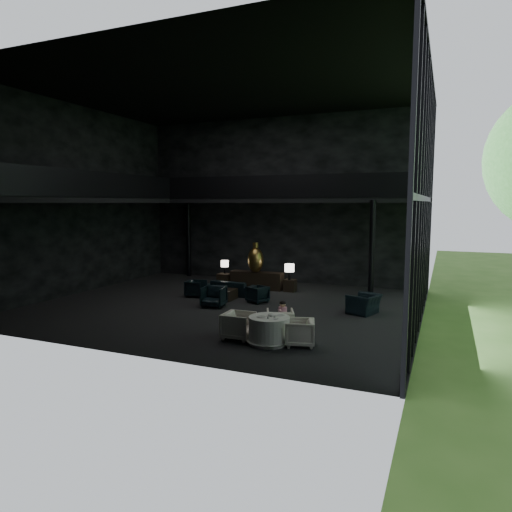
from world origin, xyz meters
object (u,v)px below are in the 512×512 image
at_px(console, 257,280).
at_px(side_table_right, 290,285).
at_px(side_table_left, 224,280).
at_px(coffee_table, 223,294).
at_px(window_armchair, 364,301).
at_px(dining_chair_west, 239,323).
at_px(lounge_armchair_east, 257,294).
at_px(bronze_urn, 256,260).
at_px(lounge_armchair_west, 196,288).
at_px(dining_table, 269,332).
at_px(child, 283,310).
at_px(dining_chair_north, 280,320).
at_px(dining_chair_east, 300,331).
at_px(table_lamp_left, 225,264).
at_px(table_lamp_right, 289,269).
at_px(lounge_armchair_south, 214,295).
at_px(sofa, 232,285).

relative_size(console, side_table_right, 4.61).
distance_m(side_table_left, coffee_table, 2.83).
bearing_deg(window_armchair, side_table_left, -93.45).
height_order(console, dining_chair_west, dining_chair_west).
bearing_deg(lounge_armchair_east, dining_chair_west, 38.63).
distance_m(bronze_urn, lounge_armchair_west, 3.11).
distance_m(dining_table, child, 1.06).
distance_m(lounge_armchair_west, dining_chair_north, 6.33).
xyz_separation_m(console, side_table_right, (1.60, -0.01, -0.12)).
distance_m(lounge_armchair_west, dining_chair_east, 7.52).
relative_size(table_lamp_left, table_lamp_right, 0.86).
relative_size(table_lamp_left, coffee_table, 0.66).
distance_m(side_table_right, window_armchair, 4.67).
relative_size(bronze_urn, table_lamp_left, 2.21).
relative_size(table_lamp_left, lounge_armchair_east, 0.91).
height_order(table_lamp_right, lounge_armchair_west, table_lamp_right).
bearing_deg(table_lamp_left, child, -51.27).
bearing_deg(lounge_armchair_south, lounge_armchair_east, 39.56).
relative_size(dining_table, dining_chair_north, 1.54).
bearing_deg(side_table_right, dining_table, -76.05).
height_order(console, coffee_table, console).
relative_size(coffee_table, dining_chair_east, 1.12).
bearing_deg(console, dining_table, -65.01).
xyz_separation_m(window_armchair, coffee_table, (-5.66, 0.25, -0.25)).
distance_m(bronze_urn, sofa, 1.85).
relative_size(sofa, dining_chair_east, 2.61).
height_order(side_table_right, lounge_armchair_east, lounge_armchair_east).
height_order(sofa, lounge_armchair_south, lounge_armchair_south).
distance_m(table_lamp_left, lounge_armchair_west, 2.63).
xyz_separation_m(sofa, dining_chair_north, (3.87, -4.71, 0.00)).
bearing_deg(lounge_armchair_west, bronze_urn, -41.17).
height_order(bronze_urn, dining_chair_east, bronze_urn).
height_order(side_table_right, lounge_armchair_south, lounge_armchair_south).
relative_size(table_lamp_right, dining_chair_east, 0.86).
distance_m(coffee_table, dining_chair_west, 5.45).
xyz_separation_m(side_table_left, dining_chair_east, (5.86, -7.12, 0.10)).
relative_size(side_table_left, table_lamp_right, 0.87).
xyz_separation_m(coffee_table, dining_chair_north, (3.78, -3.73, 0.22)).
bearing_deg(lounge_armchair_east, dining_chair_east, 57.13).
height_order(lounge_armchair_south, window_armchair, lounge_armchair_south).
distance_m(bronze_urn, table_lamp_left, 1.63).
relative_size(table_lamp_right, dining_table, 0.55).
xyz_separation_m(sofa, dining_chair_east, (4.73, -5.54, -0.01)).
bearing_deg(sofa, table_lamp_right, -140.07).
bearing_deg(lounge_armchair_south, dining_chair_east, -43.90).
xyz_separation_m(lounge_armchair_west, dining_table, (5.09, -4.76, -0.04)).
xyz_separation_m(side_table_right, dining_chair_west, (0.86, -7.26, 0.19)).
bearing_deg(dining_chair_north, lounge_armchair_west, -59.65).
distance_m(table_lamp_right, coffee_table, 3.29).
distance_m(side_table_left, table_lamp_left, 0.74).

